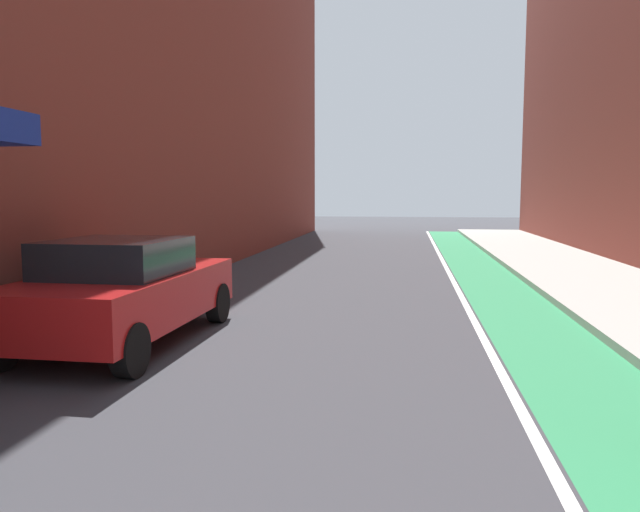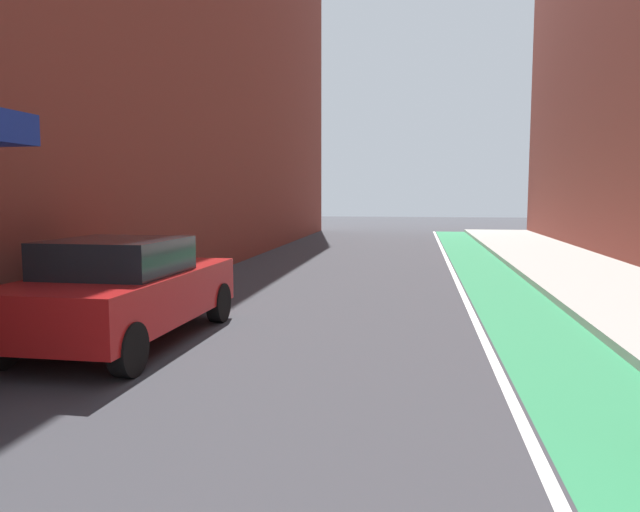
# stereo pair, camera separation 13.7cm
# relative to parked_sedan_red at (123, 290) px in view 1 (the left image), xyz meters

# --- Properties ---
(ground_plane) EXTENTS (88.19, 88.19, 0.00)m
(ground_plane) POSITION_rel_parked_sedan_red_xyz_m (2.93, 5.29, -0.79)
(ground_plane) COLOR #38383D
(bike_lane_paint) EXTENTS (1.60, 40.08, 0.00)m
(bike_lane_paint) POSITION_rel_parked_sedan_red_xyz_m (6.10, 7.29, -0.78)
(bike_lane_paint) COLOR #2D8451
(bike_lane_paint) RESTS_ON ground
(lane_divider_stripe) EXTENTS (0.12, 40.08, 0.00)m
(lane_divider_stripe) POSITION_rel_parked_sedan_red_xyz_m (5.20, 7.29, -0.78)
(lane_divider_stripe) COLOR white
(lane_divider_stripe) RESTS_ON ground
(sidewalk_right) EXTENTS (3.42, 40.08, 0.14)m
(sidewalk_right) POSITION_rel_parked_sedan_red_xyz_m (8.61, 7.29, -0.72)
(sidewalk_right) COLOR #A8A59E
(sidewalk_right) RESTS_ON ground
(parked_sedan_red) EXTENTS (2.02, 4.30, 1.53)m
(parked_sedan_red) POSITION_rel_parked_sedan_red_xyz_m (0.00, 0.00, 0.00)
(parked_sedan_red) COLOR red
(parked_sedan_red) RESTS_ON ground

